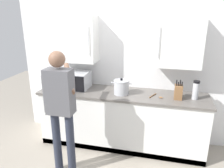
# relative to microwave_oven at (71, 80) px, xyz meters

# --- Properties ---
(ground_plane) EXTENTS (9.13, 9.13, 0.00)m
(ground_plane) POSITION_rel_microwave_oven_xyz_m (0.87, -0.68, -1.06)
(ground_plane) COLOR #9E9384
(back_wall_tiled) EXTENTS (3.76, 0.44, 2.81)m
(back_wall_tiled) POSITION_rel_microwave_oven_xyz_m (0.87, 0.28, 0.42)
(back_wall_tiled) COLOR white
(back_wall_tiled) RESTS_ON ground_plane
(counter_unit) EXTENTS (2.67, 0.66, 0.93)m
(counter_unit) POSITION_rel_microwave_oven_xyz_m (0.87, -0.04, -0.60)
(counter_unit) COLOR white
(counter_unit) RESTS_ON ground_plane
(microwave_oven) EXTENTS (0.54, 0.40, 0.27)m
(microwave_oven) POSITION_rel_microwave_oven_xyz_m (0.00, 0.00, 0.00)
(microwave_oven) COLOR #B7BABF
(microwave_oven) RESTS_ON counter_unit
(stock_pot) EXTENTS (0.33, 0.24, 0.25)m
(stock_pot) POSITION_rel_microwave_oven_xyz_m (0.87, -0.09, -0.02)
(stock_pot) COLOR #B7BABF
(stock_pot) RESTS_ON counter_unit
(knife_block) EXTENTS (0.11, 0.15, 0.30)m
(knife_block) POSITION_rel_microwave_oven_xyz_m (1.72, -0.09, -0.03)
(knife_block) COLOR brown
(knife_block) RESTS_ON counter_unit
(wooden_spoon) EXTENTS (0.21, 0.19, 0.02)m
(wooden_spoon) POSITION_rel_microwave_oven_xyz_m (1.42, -0.09, -0.13)
(wooden_spoon) COLOR brown
(wooden_spoon) RESTS_ON counter_unit
(thermos_flask) EXTENTS (0.09, 0.09, 0.28)m
(thermos_flask) POSITION_rel_microwave_oven_xyz_m (1.96, -0.05, 0.01)
(thermos_flask) COLOR #B7BABF
(thermos_flask) RESTS_ON counter_unit
(person_figure) EXTENTS (0.44, 0.60, 1.71)m
(person_figure) POSITION_rel_microwave_oven_xyz_m (0.24, -0.88, -0.04)
(person_figure) COLOR #282D3D
(person_figure) RESTS_ON ground_plane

